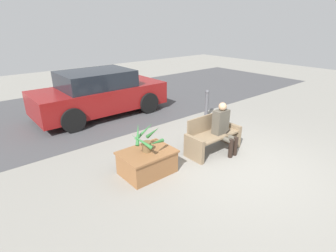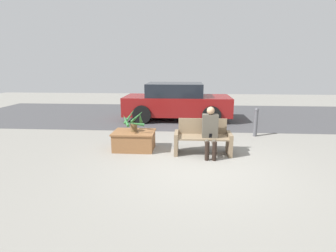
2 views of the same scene
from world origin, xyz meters
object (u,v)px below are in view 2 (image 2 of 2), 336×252
at_px(bollard_post, 256,121).
at_px(person_seated, 210,130).
at_px(bench, 203,138).
at_px(parked_car, 177,102).
at_px(planter_box, 134,140).
at_px(potted_plant, 134,122).

bearing_deg(bollard_post, person_seated, -129.24).
distance_m(bench, parked_car, 4.26).
relative_size(bench, parked_car, 0.33).
bearing_deg(person_seated, bollard_post, 50.76).
distance_m(bench, planter_box, 1.79).
distance_m(bench, potted_plant, 1.82).
height_order(person_seated, planter_box, person_seated).
relative_size(person_seated, bollard_post, 1.34).
xyz_separation_m(potted_plant, bollard_post, (3.52, 1.58, -0.28)).
xyz_separation_m(person_seated, potted_plant, (-1.94, 0.35, 0.10)).
xyz_separation_m(person_seated, planter_box, (-1.94, 0.36, -0.39)).
bearing_deg(planter_box, bollard_post, 24.13).
relative_size(bench, potted_plant, 2.20).
bearing_deg(planter_box, potted_plant, -94.66).
xyz_separation_m(planter_box, potted_plant, (-0.00, -0.00, 0.49)).
relative_size(bench, person_seated, 1.16).
distance_m(planter_box, parked_car, 4.13).
height_order(bench, planter_box, bench).
relative_size(bench, bollard_post, 1.57).
distance_m(potted_plant, bollard_post, 3.86).
height_order(planter_box, parked_car, parked_car).
xyz_separation_m(planter_box, parked_car, (0.96, 3.99, 0.47)).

